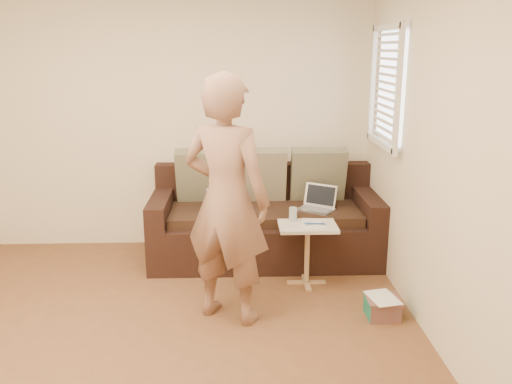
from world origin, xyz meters
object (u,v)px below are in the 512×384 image
sofa (265,217)px  laptop_silver (316,211)px  striped_box (382,307)px  laptop_white (226,213)px  drinking_glass (293,214)px  person (226,200)px  side_table (307,254)px

sofa → laptop_silver: size_ratio=6.70×
sofa → striped_box: size_ratio=8.48×
laptop_white → drinking_glass: (0.60, -0.35, 0.09)m
person → side_table: size_ratio=3.42×
laptop_white → side_table: 0.89m
sofa → person: 1.35m
laptop_white → side_table: (0.72, -0.47, -0.24)m
person → side_table: bearing=-113.8°
sofa → side_table: 0.73m
drinking_glass → sofa: bearing=113.6°
laptop_silver → drinking_glass: 0.48m
side_table → drinking_glass: drinking_glass is taller
sofa → laptop_white: (-0.38, -0.15, 0.10)m
laptop_silver → side_table: laptop_silver is taller
side_table → striped_box: (0.51, -0.63, -0.19)m
laptop_silver → person: 1.43m
side_table → drinking_glass: size_ratio=4.58×
laptop_white → striped_box: size_ratio=1.18×
laptop_white → person: bearing=-104.2°
sofa → laptop_silver: 0.51m
sofa → side_table: size_ratio=4.00×
laptop_silver → sofa: bearing=-160.7°
laptop_white → striped_box: bearing=-57.7°
drinking_glass → laptop_white: bearing=149.6°
person → side_table: 1.12m
laptop_silver → drinking_glass: drinking_glass is taller
sofa → laptop_silver: (0.48, -0.12, 0.10)m
person → striped_box: person is taller
sofa → striped_box: bearing=-56.0°
laptop_white → person: person is taller
laptop_silver → striped_box: bearing=-39.4°
drinking_glass → laptop_silver: bearing=56.3°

